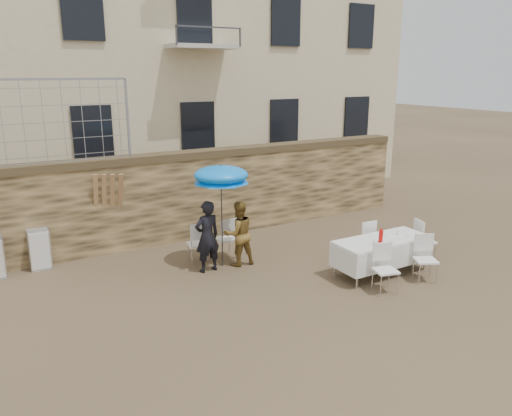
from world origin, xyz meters
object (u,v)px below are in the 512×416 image
soda_bottle (381,236)px  chair_stack_right (38,247)px  table_chair_back (363,240)px  umbrella (221,178)px  banquet_table (382,241)px  table_chair_front_left (386,269)px  table_chair_side (425,240)px  woman_dress (239,233)px  man_suit (207,237)px  couple_chair_left (197,243)px  couple_chair_right (226,237)px  table_chair_front_right (426,259)px

soda_bottle → chair_stack_right: size_ratio=0.28×
soda_bottle → table_chair_back: 1.11m
umbrella → banquet_table: umbrella is taller
banquet_table → table_chair_front_left: size_ratio=2.19×
umbrella → table_chair_side: 4.81m
woman_dress → chair_stack_right: bearing=-25.3°
soda_bottle → chair_stack_right: bearing=145.6°
table_chair_side → chair_stack_right: table_chair_side is taller
table_chair_side → man_suit: bearing=82.6°
man_suit → table_chair_front_left: bearing=128.1°
couple_chair_left → couple_chair_right: same height
couple_chair_left → table_chair_front_left: same height
umbrella → table_chair_front_right: bearing=-40.7°
table_chair_side → table_chair_front_left: bearing=127.6°
table_chair_front_right → soda_bottle: bearing=165.7°
man_suit → table_chair_side: bearing=152.6°
table_chair_front_left → table_chair_side: (2.00, 0.85, 0.00)m
couple_chair_right → umbrella: bearing=55.8°
couple_chair_left → couple_chair_right: bearing=-173.2°
man_suit → table_chair_front_left: 3.71m
couple_chair_left → table_chair_front_left: bearing=135.0°
table_chair_front_left → table_chair_back: bearing=77.7°
banquet_table → table_chair_back: 0.86m
couple_chair_right → chair_stack_right: bearing=-22.1°
umbrella → couple_chair_right: size_ratio=2.19×
banquet_table → chair_stack_right: (-6.25, 4.00, -0.27)m
table_chair_side → couple_chair_left: bearing=76.9°
table_chair_back → chair_stack_right: bearing=-23.8°
table_chair_front_right → table_chair_back: same height
banquet_table → table_chair_side: table_chair_side is taller
soda_bottle → table_chair_back: bearing=67.2°
soda_bottle → table_chair_back: soda_bottle is taller
man_suit → couple_chair_right: bearing=-147.2°
table_chair_front_right → table_chair_side: 1.24m
couple_chair_left → banquet_table: bearing=148.5°
table_chair_front_left → table_chair_back: (0.80, 1.55, 0.00)m
table_chair_front_left → table_chair_side: size_ratio=1.00×
table_chair_front_right → umbrella: bearing=165.6°
table_chair_front_left → couple_chair_right: bearing=134.6°
chair_stack_right → table_chair_front_left: bearing=-40.1°
table_chair_back → chair_stack_right: table_chair_back is taller
couple_chair_left → woman_dress: bearing=150.6°
table_chair_back → table_chair_front_right: bearing=103.5°
couple_chair_left → table_chair_back: size_ratio=1.00×
banquet_table → table_chair_front_right: table_chair_front_right is taller
umbrella → banquet_table: size_ratio=1.00×
umbrella → couple_chair_left: (-0.40, 0.45, -1.51)m
couple_chair_left → couple_chair_right: size_ratio=1.00×
chair_stack_right → woman_dress: bearing=-28.1°
couple_chair_right → couple_chair_left: bearing=-0.5°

